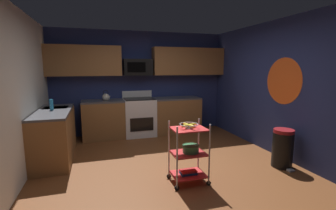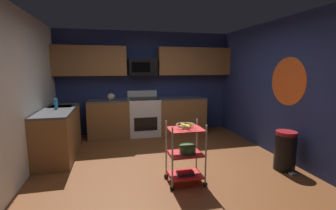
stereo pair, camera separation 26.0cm
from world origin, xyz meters
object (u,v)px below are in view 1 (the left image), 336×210
at_px(fruit_bowl, 189,125).
at_px(dish_soap_bottle, 52,105).
at_px(mixing_bowl_large, 191,149).
at_px(oven_range, 139,116).
at_px(trash_can, 283,148).
at_px(microwave, 138,67).
at_px(kettle, 106,97).
at_px(rolling_cart, 188,153).
at_px(book_stack, 188,172).

xyz_separation_m(fruit_bowl, dish_soap_bottle, (-2.06, 1.66, 0.14)).
relative_size(mixing_bowl_large, dish_soap_bottle, 1.26).
xyz_separation_m(oven_range, trash_can, (2.01, -2.64, -0.15)).
xyz_separation_m(microwave, fruit_bowl, (0.25, -2.80, -0.82)).
height_order(oven_range, kettle, kettle).
bearing_deg(dish_soap_bottle, trash_can, -22.72).
relative_size(rolling_cart, kettle, 3.47).
xyz_separation_m(rolling_cart, trash_can, (1.76, 0.06, -0.12)).
distance_m(rolling_cart, kettle, 2.94).
bearing_deg(rolling_cart, dish_soap_bottle, 141.16).
height_order(fruit_bowl, dish_soap_bottle, dish_soap_bottle).
xyz_separation_m(mixing_bowl_large, kettle, (-1.08, 2.69, 0.48)).
height_order(microwave, trash_can, microwave).
xyz_separation_m(microwave, dish_soap_bottle, (-1.81, -1.14, -0.68)).
bearing_deg(fruit_bowl, dish_soap_bottle, 141.16).
relative_size(fruit_bowl, trash_can, 0.41).
distance_m(rolling_cart, dish_soap_bottle, 2.71).
bearing_deg(dish_soap_bottle, mixing_bowl_large, -38.38).
height_order(mixing_bowl_large, book_stack, mixing_bowl_large).
distance_m(rolling_cart, fruit_bowl, 0.42).
xyz_separation_m(rolling_cart, fruit_bowl, (0.00, 0.00, 0.42)).
relative_size(dish_soap_bottle, trash_can, 0.30).
bearing_deg(trash_can, fruit_bowl, -178.11).
height_order(oven_range, fruit_bowl, oven_range).
bearing_deg(oven_range, mixing_bowl_large, -84.01).
height_order(book_stack, trash_can, trash_can).
bearing_deg(mixing_bowl_large, microwave, 95.78).
relative_size(microwave, dish_soap_bottle, 3.50).
relative_size(rolling_cart, dish_soap_bottle, 4.57).
height_order(fruit_bowl, kettle, kettle).
xyz_separation_m(kettle, trash_can, (2.80, -2.63, -0.67)).
bearing_deg(dish_soap_bottle, oven_range, 29.73).
xyz_separation_m(mixing_bowl_large, dish_soap_bottle, (-2.10, 1.66, 0.50)).
height_order(fruit_bowl, mixing_bowl_large, fruit_bowl).
relative_size(rolling_cart, book_stack, 3.64).
xyz_separation_m(book_stack, kettle, (-1.04, 2.69, 0.84)).
distance_m(mixing_bowl_large, book_stack, 0.36).
bearing_deg(dish_soap_bottle, microwave, 32.17).
xyz_separation_m(oven_range, rolling_cart, (0.25, -2.70, -0.03)).
distance_m(book_stack, trash_can, 1.77).
distance_m(fruit_bowl, dish_soap_bottle, 2.65).
height_order(oven_range, mixing_bowl_large, oven_range).
bearing_deg(oven_range, rolling_cart, -84.73).
xyz_separation_m(oven_range, dish_soap_bottle, (-1.81, -1.04, 0.54)).
height_order(oven_range, rolling_cart, oven_range).
height_order(oven_range, microwave, microwave).
bearing_deg(trash_can, rolling_cart, -178.11).
relative_size(kettle, dish_soap_bottle, 1.32).
bearing_deg(trash_can, mixing_bowl_large, -178.07).
relative_size(oven_range, kettle, 4.17).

